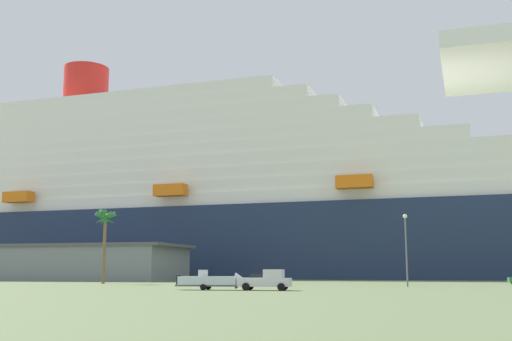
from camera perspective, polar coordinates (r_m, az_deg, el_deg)
ground_plane at (r=117.62m, az=0.17°, el=-10.18°), size 600.00×600.00×0.00m
cruise_ship at (r=169.71m, az=-5.72°, el=-3.25°), size 304.76×61.66×69.18m
terminal_building at (r=140.48m, az=-20.67°, el=-7.95°), size 70.43×21.54×7.18m
pickup_truck at (r=66.55m, az=1.00°, el=-10.07°), size 5.66×2.42×2.20m
small_boat_on_trailer at (r=67.86m, az=-3.82°, el=-10.11°), size 8.95×2.14×2.15m
palm_tree at (r=102.39m, az=-13.70°, el=-4.73°), size 3.56×3.47×11.70m
street_lamp at (r=82.97m, az=13.62°, el=-6.24°), size 0.56×0.56×9.33m
parked_car_blue_suv at (r=91.90m, az=0.32°, el=-9.95°), size 4.95×2.45×1.58m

